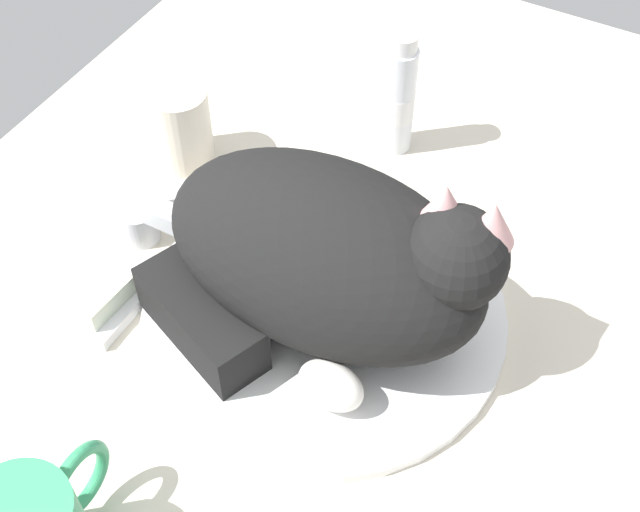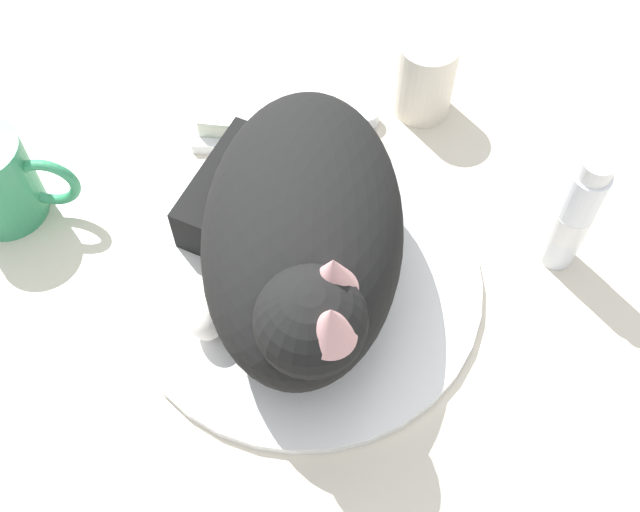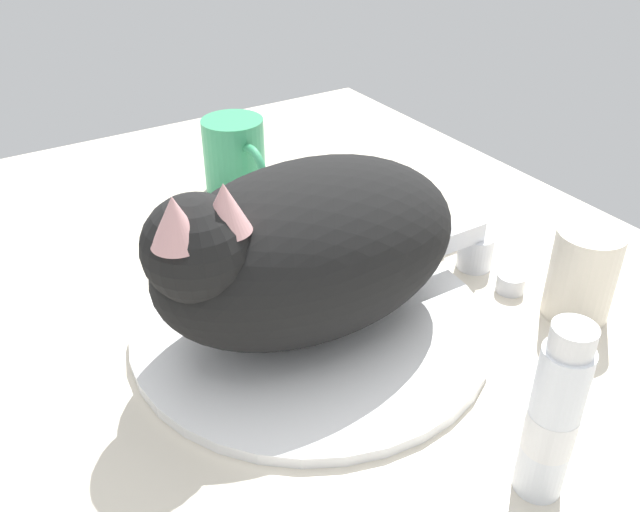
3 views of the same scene
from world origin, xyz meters
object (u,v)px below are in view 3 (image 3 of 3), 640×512
(faucet, at_px, (465,250))
(rinse_cup, at_px, (582,274))
(coffee_mug, at_px, (236,157))
(toothpaste_bottle, at_px, (553,418))
(cat, at_px, (301,249))
(soap_bar, at_px, (413,221))

(faucet, xyz_separation_m, rinse_cup, (0.11, 0.04, 0.02))
(faucet, bearing_deg, coffee_mug, -158.27)
(toothpaste_bottle, bearing_deg, faucet, 148.69)
(cat, distance_m, coffee_mug, 0.30)
(cat, xyz_separation_m, coffee_mug, (-0.29, 0.08, -0.04))
(rinse_cup, relative_size, toothpaste_bottle, 0.63)
(toothpaste_bottle, bearing_deg, soap_bar, 156.19)
(coffee_mug, relative_size, rinse_cup, 1.35)
(soap_bar, bearing_deg, cat, -67.71)
(soap_bar, xyz_separation_m, toothpaste_bottle, (0.31, -0.14, 0.04))
(coffee_mug, bearing_deg, faucet, 21.73)
(cat, height_order, coffee_mug, cat)
(faucet, relative_size, soap_bar, 1.77)
(faucet, relative_size, cat, 0.45)
(coffee_mug, relative_size, soap_bar, 1.59)
(coffee_mug, bearing_deg, soap_bar, 27.88)
(rinse_cup, xyz_separation_m, soap_bar, (-0.19, -0.04, -0.02))
(rinse_cup, height_order, soap_bar, rinse_cup)
(rinse_cup, distance_m, toothpaste_bottle, 0.22)
(soap_bar, height_order, toothpaste_bottle, toothpaste_bottle)
(coffee_mug, bearing_deg, cat, -14.78)
(faucet, height_order, soap_bar, faucet)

